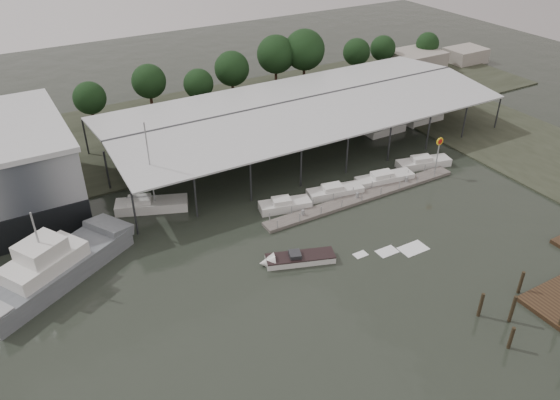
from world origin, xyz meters
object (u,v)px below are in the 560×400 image
shell_fuel_sign (439,149)px  white_sailboat (151,205)px  grey_trawler (56,266)px  speedboat_underway (294,259)px

shell_fuel_sign → white_sailboat: white_sailboat is taller
grey_trawler → speedboat_underway: grey_trawler is taller
shell_fuel_sign → grey_trawler: bearing=176.6°
shell_fuel_sign → white_sailboat: size_ratio=0.48×
grey_trawler → speedboat_underway: bearing=-54.0°
white_sailboat → grey_trawler: bearing=-125.5°
shell_fuel_sign → speedboat_underway: shell_fuel_sign is taller
grey_trawler → speedboat_underway: 24.01m
grey_trawler → shell_fuel_sign: bearing=-33.6°
grey_trawler → speedboat_underway: size_ratio=0.95×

